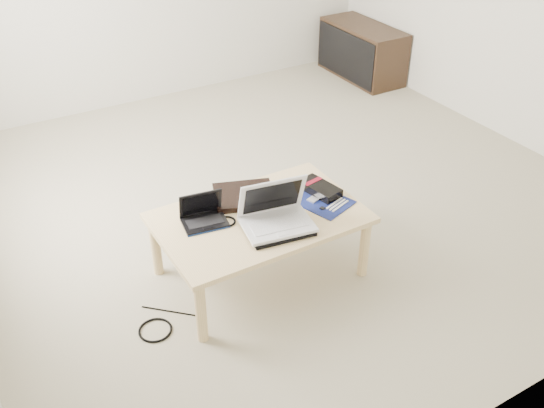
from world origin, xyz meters
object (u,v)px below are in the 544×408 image
coffee_table (260,223)px  gpu_box (320,189)px  netbook (203,216)px  white_laptop (276,215)px  media_cabinet (362,51)px

coffee_table → gpu_box: bearing=3.6°
netbook → white_laptop: 0.39m
gpu_box → netbook: bearing=173.8°
media_cabinet → white_laptop: 3.21m
white_laptop → media_cabinet: bearing=44.3°
media_cabinet → gpu_box: (-1.91, -2.08, 0.18)m
coffee_table → white_laptop: 0.18m
netbook → gpu_box: (0.69, -0.07, -0.01)m
coffee_table → netbook: (-0.28, 0.10, 0.08)m
media_cabinet → coffee_table: bearing=-137.7°
netbook → gpu_box: bearing=-6.2°
white_laptop → gpu_box: white_laptop is taller
white_laptop → gpu_box: (0.38, 0.15, -0.05)m
netbook → white_laptop: white_laptop is taller
media_cabinet → netbook: 3.29m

